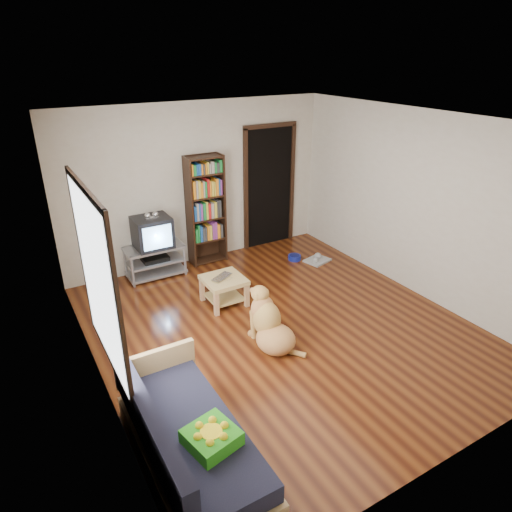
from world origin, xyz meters
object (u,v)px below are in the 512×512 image
green_cushion (212,437)px  sofa (186,441)px  dog_bowl (294,257)px  coffee_table (224,286)px  crt_tv (152,232)px  tv_stand (155,260)px  laptop (225,278)px  bookshelf (205,205)px  grey_rag (317,260)px  dog (270,325)px

green_cushion → sofa: 0.37m
dog_bowl → coffee_table: coffee_table is taller
green_cushion → crt_tv: 4.02m
tv_stand → coffee_table: tv_stand is taller
laptop → coffee_table: (-0.00, 0.03, -0.13)m
bookshelf → laptop: bearing=-105.5°
green_cushion → tv_stand: green_cushion is taller
green_cushion → sofa: bearing=102.4°
grey_rag → coffee_table: coffee_table is taller
tv_stand → coffee_table: bearing=-67.6°
sofa → dog: size_ratio=2.03×
dog_bowl → coffee_table: 1.85m
bookshelf → green_cushion: bearing=-114.3°
grey_rag → tv_stand: (-2.54, 0.88, 0.25)m
green_cushion → tv_stand: (0.85, 3.90, -0.21)m
dog_bowl → tv_stand: tv_stand is taller
grey_rag → dog_bowl: bearing=140.2°
dog_bowl → sofa: bearing=-137.0°
bookshelf → coffee_table: (-0.40, -1.42, -0.72)m
dog_bowl → green_cushion: bearing=-133.4°
laptop → dog: (0.03, -1.13, -0.14)m
sofa → coffee_table: 2.76m
sofa → coffee_table: size_ratio=3.27×
crt_tv → bookshelf: bearing=4.3°
tv_stand → dog: (0.58, -2.49, 0.00)m
tv_stand → dog_bowl: bearing=-15.7°
green_cushion → bookshelf: bearing=53.3°
green_cushion → laptop: green_cushion is taller
tv_stand → bookshelf: (0.95, 0.09, 0.73)m
crt_tv → green_cushion: bearing=-102.2°
green_cushion → bookshelf: 4.41m
bookshelf → coffee_table: size_ratio=3.27×
dog_bowl → crt_tv: (-2.24, 0.65, 0.70)m
grey_rag → bookshelf: bearing=148.6°
grey_rag → tv_stand: 2.70m
crt_tv → coffee_table: crt_tv is taller
sofa → dog: bearing=36.4°
green_cushion → coffee_table: green_cushion is taller
laptop → dog: bearing=-117.3°
dog_bowl → bookshelf: (-1.29, 0.72, 0.96)m
grey_rag → tv_stand: size_ratio=0.44×
dog_bowl → grey_rag: dog_bowl is taller
grey_rag → sofa: bearing=-141.9°
green_cushion → laptop: (1.40, 2.54, -0.07)m
bookshelf → dog: bearing=-98.2°
tv_stand → sofa: (-0.97, -3.63, -0.01)m
laptop → sofa: bearing=-152.6°
laptop → dog_bowl: 1.88m
dog_bowl → laptop: bearing=-156.8°
laptop → grey_rag: 2.09m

